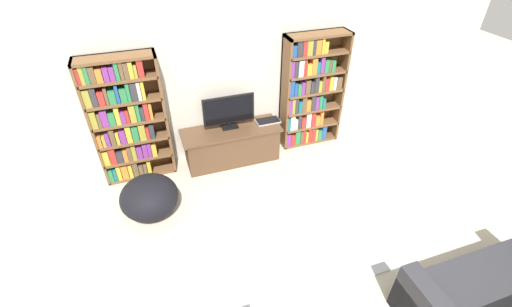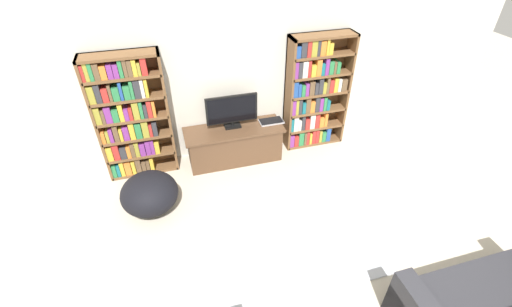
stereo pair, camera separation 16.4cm
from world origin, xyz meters
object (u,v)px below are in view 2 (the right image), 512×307
object	(u,v)px
television	(232,111)
beanbag_ottoman	(150,193)
bookshelf_left	(129,117)
bookshelf_right	(313,93)
tv_stand	(234,144)
laptop	(271,121)

from	to	relation	value
television	beanbag_ottoman	distance (m)	1.61
bookshelf_left	bookshelf_right	xyz separation A→B (m)	(2.68, 0.00, -0.03)
tv_stand	beanbag_ottoman	distance (m)	1.47
bookshelf_left	tv_stand	bearing A→B (deg)	-5.39
bookshelf_right	tv_stand	bearing A→B (deg)	-174.17
laptop	tv_stand	bearing A→B (deg)	-176.95
beanbag_ottoman	laptop	bearing A→B (deg)	22.25
television	laptop	distance (m)	0.64
television	beanbag_ottoman	bearing A→B (deg)	-147.92
television	laptop	size ratio (longest dim) A/B	2.10
bookshelf_left	tv_stand	xyz separation A→B (m)	(1.39, -0.13, -0.63)
bookshelf_left	laptop	xyz separation A→B (m)	(1.98, -0.10, -0.35)
laptop	beanbag_ottoman	size ratio (longest dim) A/B	0.50
bookshelf_left	laptop	bearing A→B (deg)	-2.89
tv_stand	laptop	size ratio (longest dim) A/B	4.08
television	bookshelf_right	bearing A→B (deg)	2.79
bookshelf_right	television	xyz separation A→B (m)	(-1.29, -0.06, -0.06)
tv_stand	laptop	world-z (taller)	laptop
television	laptop	world-z (taller)	television
bookshelf_left	television	distance (m)	1.39
bookshelf_right	laptop	world-z (taller)	bookshelf_right
bookshelf_left	beanbag_ottoman	distance (m)	1.09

